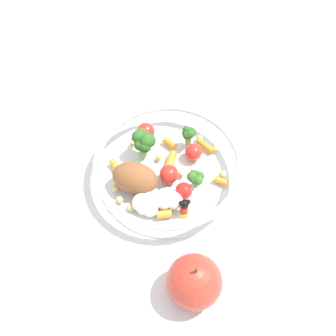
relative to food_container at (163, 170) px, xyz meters
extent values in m
plane|color=white|center=(0.02, -0.01, -0.03)|extent=(2.40, 2.40, 0.00)
cylinder|color=white|center=(0.01, 0.00, -0.02)|extent=(0.22, 0.22, 0.01)
torus|color=white|center=(0.01, 0.00, 0.01)|extent=(0.23, 0.23, 0.01)
ellipsoid|color=brown|center=(-0.04, 0.03, 0.01)|extent=(0.07, 0.08, 0.05)
cylinder|color=#8EB766|center=(0.08, 0.00, -0.01)|extent=(0.01, 0.01, 0.02)
sphere|color=#2D6023|center=(0.08, 0.00, 0.01)|extent=(0.01, 0.01, 0.01)
sphere|color=#2D6023|center=(0.08, 0.01, 0.01)|extent=(0.01, 0.01, 0.01)
sphere|color=#2D6023|center=(0.07, 0.00, 0.01)|extent=(0.01, 0.01, 0.01)
sphere|color=#2D6023|center=(0.07, 0.00, 0.01)|extent=(0.01, 0.01, 0.01)
sphere|color=#2D6023|center=(0.07, 0.00, 0.02)|extent=(0.01, 0.01, 0.01)
sphere|color=#2D6023|center=(0.08, -0.01, 0.01)|extent=(0.01, 0.01, 0.01)
cylinder|color=#7FAD5B|center=(0.02, 0.05, -0.01)|extent=(0.01, 0.01, 0.03)
sphere|color=#2D6023|center=(0.03, 0.05, 0.02)|extent=(0.02, 0.02, 0.02)
sphere|color=#2D6023|center=(0.02, 0.06, 0.02)|extent=(0.02, 0.02, 0.02)
sphere|color=#2D6023|center=(0.02, 0.06, 0.02)|extent=(0.02, 0.02, 0.02)
sphere|color=#2D6023|center=(0.01, 0.05, 0.02)|extent=(0.02, 0.02, 0.02)
sphere|color=#2D6023|center=(0.01, 0.05, 0.02)|extent=(0.02, 0.02, 0.02)
sphere|color=#2D6023|center=(0.01, 0.04, 0.02)|extent=(0.02, 0.02, 0.02)
sphere|color=#2D6023|center=(0.02, 0.04, 0.02)|extent=(0.02, 0.02, 0.02)
sphere|color=#2D6023|center=(0.02, 0.04, 0.02)|extent=(0.02, 0.02, 0.02)
cylinder|color=#7FAD5B|center=(0.01, -0.05, -0.01)|extent=(0.01, 0.01, 0.02)
sphere|color=#386B28|center=(0.02, -0.05, 0.01)|extent=(0.01, 0.01, 0.01)
sphere|color=#386B28|center=(0.02, -0.05, 0.01)|extent=(0.01, 0.01, 0.01)
sphere|color=#386B28|center=(0.01, -0.04, 0.01)|extent=(0.01, 0.01, 0.01)
sphere|color=#386B28|center=(0.01, -0.05, 0.01)|extent=(0.02, 0.02, 0.02)
sphere|color=#386B28|center=(0.01, -0.05, 0.01)|extent=(0.01, 0.01, 0.01)
sphere|color=#386B28|center=(0.01, -0.06, 0.01)|extent=(0.02, 0.02, 0.02)
sphere|color=#386B28|center=(0.01, -0.06, 0.01)|extent=(0.01, 0.01, 0.01)
sphere|color=#386B28|center=(0.02, -0.06, 0.01)|extent=(0.01, 0.01, 0.01)
sphere|color=white|center=(-0.03, -0.03, -0.01)|extent=(0.03, 0.03, 0.03)
sphere|color=white|center=(-0.03, -0.02, -0.01)|extent=(0.02, 0.02, 0.02)
sphere|color=white|center=(-0.04, -0.03, 0.00)|extent=(0.02, 0.02, 0.02)
sphere|color=white|center=(-0.04, -0.03, -0.01)|extent=(0.02, 0.02, 0.02)
sphere|color=white|center=(-0.04, -0.04, 0.00)|extent=(0.02, 0.02, 0.02)
sphere|color=white|center=(-0.03, -0.04, -0.01)|extent=(0.03, 0.03, 0.03)
sphere|color=white|center=(-0.05, -0.01, -0.01)|extent=(0.02, 0.02, 0.02)
sphere|color=white|center=(-0.06, 0.00, -0.01)|extent=(0.02, 0.02, 0.02)
sphere|color=white|center=(-0.06, 0.00, 0.00)|extent=(0.03, 0.03, 0.03)
sphere|color=white|center=(-0.07, -0.01, -0.01)|extent=(0.02, 0.02, 0.02)
sphere|color=white|center=(-0.06, -0.01, -0.01)|extent=(0.02, 0.02, 0.02)
sphere|color=white|center=(-0.06, -0.02, -0.01)|extent=(0.02, 0.02, 0.02)
sphere|color=white|center=(-0.05, -0.02, 0.00)|extent=(0.02, 0.02, 0.02)
cube|color=yellow|center=(-0.04, -0.06, -0.02)|extent=(0.02, 0.02, 0.00)
cylinder|color=red|center=(-0.04, -0.06, -0.01)|extent=(0.02, 0.02, 0.02)
sphere|color=black|center=(-0.04, -0.06, 0.01)|extent=(0.01, 0.01, 0.01)
sphere|color=black|center=(-0.03, -0.07, 0.01)|extent=(0.01, 0.01, 0.01)
sphere|color=black|center=(-0.04, -0.06, 0.01)|extent=(0.01, 0.01, 0.01)
cylinder|color=orange|center=(-0.06, -0.04, -0.01)|extent=(0.02, 0.02, 0.01)
cylinder|color=orange|center=(0.09, -0.03, -0.01)|extent=(0.02, 0.03, 0.01)
cylinder|color=orange|center=(0.03, 0.00, -0.01)|extent=(0.03, 0.02, 0.01)
cylinder|color=orange|center=(0.06, 0.03, -0.01)|extent=(0.01, 0.02, 0.01)
cylinder|color=orange|center=(0.04, -0.08, -0.01)|extent=(0.01, 0.02, 0.01)
cylinder|color=orange|center=(-0.03, 0.07, -0.01)|extent=(0.02, 0.03, 0.01)
sphere|color=red|center=(0.00, -0.01, 0.00)|extent=(0.03, 0.03, 0.03)
sphere|color=red|center=(0.05, 0.07, 0.00)|extent=(0.03, 0.03, 0.03)
sphere|color=red|center=(0.06, -0.02, 0.00)|extent=(0.03, 0.03, 0.03)
sphere|color=red|center=(-0.01, -0.05, -0.01)|extent=(0.03, 0.03, 0.03)
sphere|color=tan|center=(-0.08, 0.03, -0.01)|extent=(0.01, 0.01, 0.01)
sphere|color=tan|center=(-0.08, 0.01, -0.01)|extent=(0.01, 0.01, 0.01)
sphere|color=#D1B775|center=(0.02, 0.08, -0.01)|extent=(0.01, 0.01, 0.01)
sphere|color=#D1B775|center=(0.02, -0.02, -0.01)|extent=(0.01, 0.01, 0.01)
sphere|color=#D1B775|center=(0.09, -0.04, -0.01)|extent=(0.01, 0.01, 0.01)
sphere|color=#D1B775|center=(-0.06, 0.05, -0.01)|extent=(0.01, 0.01, 0.01)
sphere|color=tan|center=(0.05, -0.08, -0.01)|extent=(0.01, 0.01, 0.01)
sphere|color=#D1B775|center=(0.02, 0.02, -0.01)|extent=(0.01, 0.01, 0.01)
sphere|color=tan|center=(0.09, -0.01, -0.01)|extent=(0.01, 0.01, 0.01)
sphere|color=#BC3828|center=(-0.13, -0.14, 0.01)|extent=(0.07, 0.07, 0.07)
cylinder|color=brown|center=(-0.13, -0.14, 0.05)|extent=(0.00, 0.00, 0.01)
camera|label=1|loc=(-0.31, -0.21, 0.57)|focal=46.95mm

